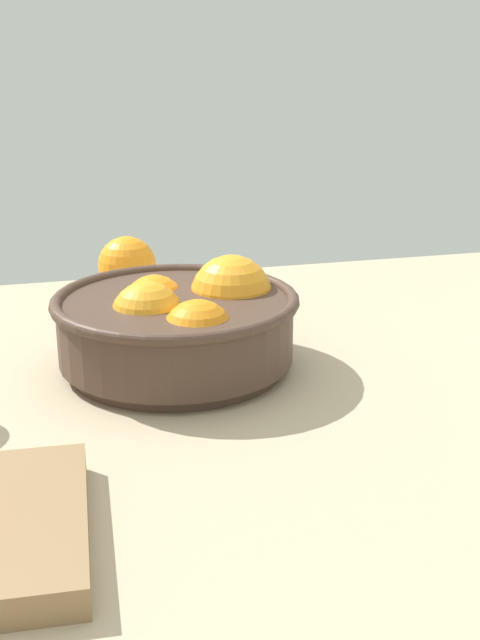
% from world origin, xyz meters
% --- Properties ---
extents(ground_plane, '(1.22, 0.93, 0.03)m').
position_xyz_m(ground_plane, '(0.00, 0.00, -0.01)').
color(ground_plane, tan).
extents(fruit_bowl, '(0.25, 0.25, 0.11)m').
position_xyz_m(fruit_bowl, '(-0.08, 0.10, 0.05)').
color(fruit_bowl, '#473328').
rests_on(fruit_bowl, ground_plane).
extents(loose_orange_1, '(0.08, 0.08, 0.08)m').
position_xyz_m(loose_orange_1, '(-0.10, 0.38, 0.04)').
color(loose_orange_1, orange).
rests_on(loose_orange_1, ground_plane).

